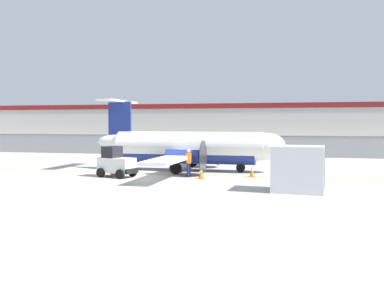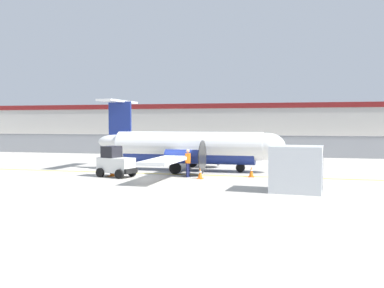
% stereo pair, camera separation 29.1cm
% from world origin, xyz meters
% --- Properties ---
extents(ground_plane, '(140.00, 140.00, 0.01)m').
position_xyz_m(ground_plane, '(0.00, 2.00, 0.00)').
color(ground_plane, '#ADA89E').
extents(perimeter_fence, '(98.00, 0.10, 2.10)m').
position_xyz_m(perimeter_fence, '(0.00, 18.00, 1.12)').
color(perimeter_fence, gray).
rests_on(perimeter_fence, ground).
extents(parking_lot_strip, '(98.00, 17.00, 0.12)m').
position_xyz_m(parking_lot_strip, '(0.00, 29.50, 0.06)').
color(parking_lot_strip, '#38383A').
rests_on(parking_lot_strip, ground).
extents(background_building, '(91.00, 8.10, 6.50)m').
position_xyz_m(background_building, '(0.00, 47.99, 3.26)').
color(background_building, beige).
rests_on(background_building, ground).
extents(commuter_airplane, '(13.42, 16.02, 4.92)m').
position_xyz_m(commuter_airplane, '(0.79, 4.31, 1.60)').
color(commuter_airplane, white).
rests_on(commuter_airplane, ground).
extents(baggage_tug, '(2.55, 1.91, 1.88)m').
position_xyz_m(baggage_tug, '(-2.94, -0.12, 0.86)').
color(baggage_tug, silver).
rests_on(baggage_tug, ground).
extents(ground_crew_worker, '(0.39, 0.55, 1.70)m').
position_xyz_m(ground_crew_worker, '(1.40, 0.81, 0.95)').
color(ground_crew_worker, '#191E4C').
rests_on(ground_crew_worker, ground).
extents(cargo_container, '(2.56, 2.20, 2.20)m').
position_xyz_m(cargo_container, '(7.83, -3.35, 1.10)').
color(cargo_container, silver).
rests_on(cargo_container, ground).
extents(traffic_cone_near_left, '(0.36, 0.36, 0.64)m').
position_xyz_m(traffic_cone_near_left, '(-0.78, 4.79, 0.31)').
color(traffic_cone_near_left, orange).
rests_on(traffic_cone_near_left, ground).
extents(traffic_cone_near_right, '(0.36, 0.36, 0.64)m').
position_xyz_m(traffic_cone_near_right, '(5.16, 1.78, 0.31)').
color(traffic_cone_near_right, orange).
rests_on(traffic_cone_near_right, ground).
extents(traffic_cone_far_left, '(0.36, 0.36, 0.64)m').
position_xyz_m(traffic_cone_far_left, '(-3.29, 0.15, 0.31)').
color(traffic_cone_far_left, orange).
rests_on(traffic_cone_far_left, ground).
extents(traffic_cone_far_right, '(0.36, 0.36, 0.64)m').
position_xyz_m(traffic_cone_far_right, '(2.30, 0.22, 0.31)').
color(traffic_cone_far_right, orange).
rests_on(traffic_cone_far_right, ground).
extents(parked_car_0, '(4.33, 2.28, 1.58)m').
position_xyz_m(parked_car_0, '(-14.33, 30.84, 0.89)').
color(parked_car_0, black).
rests_on(parked_car_0, parking_lot_strip).
extents(parked_car_1, '(4.32, 2.26, 1.58)m').
position_xyz_m(parked_car_1, '(-8.94, 32.07, 0.89)').
color(parked_car_1, black).
rests_on(parked_car_1, parking_lot_strip).
extents(parked_car_2, '(4.28, 2.17, 1.58)m').
position_xyz_m(parked_car_2, '(-3.22, 33.80, 0.89)').
color(parked_car_2, gray).
rests_on(parked_car_2, parking_lot_strip).
extents(parked_car_3, '(4.31, 2.23, 1.58)m').
position_xyz_m(parked_car_3, '(3.56, 25.62, 0.89)').
color(parked_car_3, gray).
rests_on(parked_car_3, parking_lot_strip).
extents(parked_car_4, '(4.33, 2.27, 1.58)m').
position_xyz_m(parked_car_4, '(9.07, 23.22, 0.89)').
color(parked_car_4, '#19662D').
rests_on(parked_car_4, parking_lot_strip).
extents(parked_car_5, '(4.32, 2.26, 1.58)m').
position_xyz_m(parked_car_5, '(15.08, 30.87, 0.89)').
color(parked_car_5, '#19662D').
rests_on(parked_car_5, parking_lot_strip).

